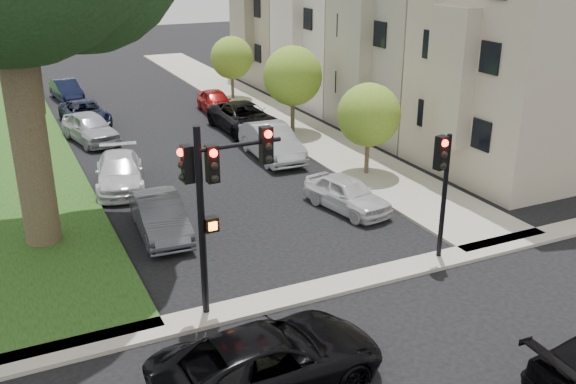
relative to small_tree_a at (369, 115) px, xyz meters
name	(u,v)px	position (x,y,z in m)	size (l,w,h in m)	color
ground	(368,322)	(-6.20, -10.06, -2.71)	(140.00, 140.00, 0.00)	black
sidewalk_right	(255,106)	(0.55, 13.94, -2.65)	(3.50, 44.00, 0.12)	#A9A398
sidewalk_cross	(332,287)	(-6.20, -8.06, -2.65)	(60.00, 1.00, 0.12)	#A9A398
house_a	(529,10)	(6.25, -2.06, 4.22)	(7.70, 7.55, 15.97)	#ADA58D
small_tree_a	(369,115)	(0.00, 0.00, 0.00)	(2.72, 2.72, 4.08)	#30261B
small_tree_b	(293,76)	(0.00, 7.42, 0.38)	(3.10, 3.10, 4.65)	#30261B
small_tree_c	(232,58)	(0.00, 16.41, 0.00)	(2.71, 2.71, 4.07)	#30261B
traffic_signal_main	(215,187)	(-9.58, -7.83, 0.96)	(2.60, 0.67, 5.33)	black
traffic_signal_secondary	(443,175)	(-2.31, -7.87, 0.19)	(0.55, 0.44, 4.16)	black
car_cross_near	(269,360)	(-9.69, -11.42, -1.97)	(2.48, 5.37, 1.49)	black
car_parked_0	(347,194)	(-2.76, -3.03, -2.06)	(1.55, 3.86, 1.31)	silver
car_parked_1	(272,142)	(-2.75, 3.99, -1.91)	(1.70, 4.87, 1.60)	#999BA0
car_parked_2	(244,118)	(-2.20, 8.81, -1.94)	(2.55, 5.53, 1.54)	black
car_parked_3	(216,102)	(-2.21, 13.45, -2.02)	(1.63, 4.06, 1.38)	maroon
car_parked_5	(160,216)	(-9.75, -2.21, -2.01)	(1.48, 4.25, 1.40)	#3F4247
car_parked_6	(120,172)	(-10.04, 3.11, -2.04)	(1.88, 4.63, 1.34)	silver
car_parked_7	(90,128)	(-10.01, 10.43, -1.95)	(1.79, 4.46, 1.52)	#999BA0
car_parked_8	(85,113)	(-9.71, 14.10, -2.06)	(2.15, 4.67, 1.30)	black
car_parked_9	(66,90)	(-9.82, 20.86, -2.06)	(1.38, 3.96, 1.30)	black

